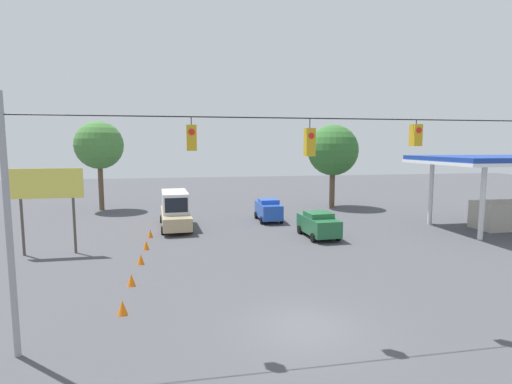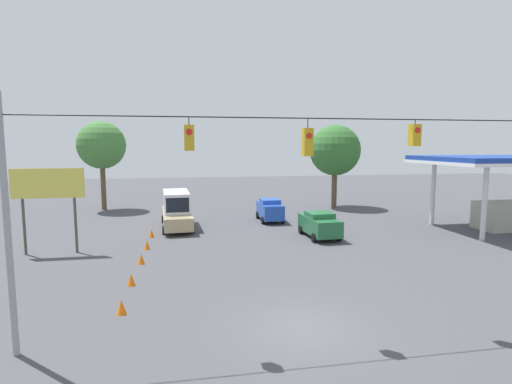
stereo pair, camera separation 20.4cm
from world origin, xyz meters
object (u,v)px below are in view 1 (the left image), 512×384
object	(u,v)px
traffic_cone_third	(141,259)
traffic_cone_fourth	(146,245)
overhead_signal_span	(308,191)
gas_station	(507,176)
tree_horizon_right	(333,151)
sedan_green_oncoming_far	(318,224)
sedan_blue_oncoming_deep	(268,210)
box_truck_tan_withflow_far	(175,210)
traffic_cone_nearest	(122,307)
traffic_cone_second	(131,280)
roadside_billboard	(47,190)
traffic_cone_fifth	(150,233)
tree_horizon_left	(99,146)

from	to	relation	value
traffic_cone_third	traffic_cone_fourth	size ratio (longest dim) A/B	1.00
overhead_signal_span	gas_station	bearing A→B (deg)	-146.39
tree_horizon_right	gas_station	bearing A→B (deg)	124.88
sedan_green_oncoming_far	sedan_blue_oncoming_deep	world-z (taller)	sedan_blue_oncoming_deep
sedan_blue_oncoming_deep	traffic_cone_fourth	world-z (taller)	sedan_blue_oncoming_deep
box_truck_tan_withflow_far	gas_station	size ratio (longest dim) A/B	0.56
traffic_cone_nearest	tree_horizon_right	distance (m)	31.31
traffic_cone_fourth	tree_horizon_right	size ratio (longest dim) A/B	0.07
box_truck_tan_withflow_far	tree_horizon_right	distance (m)	18.86
traffic_cone_second	traffic_cone_third	xyz separation A→B (m)	(-0.11, -3.51, 0.00)
traffic_cone_second	roadside_billboard	distance (m)	9.46
sedan_green_oncoming_far	sedan_blue_oncoming_deep	bearing A→B (deg)	-72.02
traffic_cone_third	overhead_signal_span	bearing A→B (deg)	125.14
traffic_cone_fifth	tree_horizon_left	bearing A→B (deg)	-67.02
traffic_cone_third	tree_horizon_right	distance (m)	26.23
sedan_blue_oncoming_deep	gas_station	distance (m)	19.30
traffic_cone_second	traffic_cone_third	distance (m)	3.51
sedan_blue_oncoming_deep	roadside_billboard	size ratio (longest dim) A/B	0.77
box_truck_tan_withflow_far	traffic_cone_nearest	distance (m)	17.03
sedan_green_oncoming_far	tree_horizon_left	distance (m)	24.50
traffic_cone_second	tree_horizon_left	distance (m)	25.29
traffic_cone_nearest	traffic_cone_second	bearing A→B (deg)	-89.32
traffic_cone_nearest	traffic_cone_fourth	xyz separation A→B (m)	(-0.10, -10.05, 0.00)
overhead_signal_span	traffic_cone_fifth	size ratio (longest dim) A/B	32.94
box_truck_tan_withflow_far	sedan_blue_oncoming_deep	bearing A→B (deg)	-171.42
traffic_cone_nearest	traffic_cone_third	world-z (taller)	same
traffic_cone_third	traffic_cone_fifth	world-z (taller)	same
sedan_blue_oncoming_deep	traffic_cone_third	world-z (taller)	sedan_blue_oncoming_deep
gas_station	tree_horizon_right	world-z (taller)	tree_horizon_right
roadside_billboard	tree_horizon_right	bearing A→B (deg)	-148.68
traffic_cone_second	overhead_signal_span	bearing A→B (deg)	138.72
traffic_cone_third	traffic_cone_fifth	distance (m)	6.65
box_truck_tan_withflow_far	tree_horizon_left	xyz separation A→B (m)	(7.56, -10.26, 5.18)
traffic_cone_third	tree_horizon_right	xyz separation A→B (m)	(-18.35, -17.83, 5.79)
box_truck_tan_withflow_far	sedan_blue_oncoming_deep	distance (m)	8.15
sedan_green_oncoming_far	roadside_billboard	xyz separation A→B (m)	(17.73, 1.27, 2.98)
tree_horizon_left	traffic_cone_nearest	bearing A→B (deg)	101.82
traffic_cone_third	tree_horizon_left	size ratio (longest dim) A/B	0.06
traffic_cone_fourth	overhead_signal_span	bearing A→B (deg)	117.58
traffic_cone_fourth	gas_station	world-z (taller)	gas_station
box_truck_tan_withflow_far	gas_station	distance (m)	26.57
roadside_billboard	traffic_cone_nearest	bearing A→B (deg)	119.15
sedan_blue_oncoming_deep	traffic_cone_second	distance (m)	17.85
box_truck_tan_withflow_far	traffic_cone_fourth	distance (m)	7.15
sedan_blue_oncoming_deep	overhead_signal_span	bearing A→B (deg)	81.20
traffic_cone_nearest	overhead_signal_span	bearing A→B (deg)	158.67
sedan_green_oncoming_far	traffic_cone_fourth	size ratio (longest dim) A/B	7.29
box_truck_tan_withflow_far	sedan_blue_oncoming_deep	size ratio (longest dim) A/B	1.80
traffic_cone_fifth	gas_station	xyz separation A→B (m)	(-27.59, 2.14, 3.93)
sedan_green_oncoming_far	box_truck_tan_withflow_far	xyz separation A→B (m)	(10.26, -5.58, 0.47)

